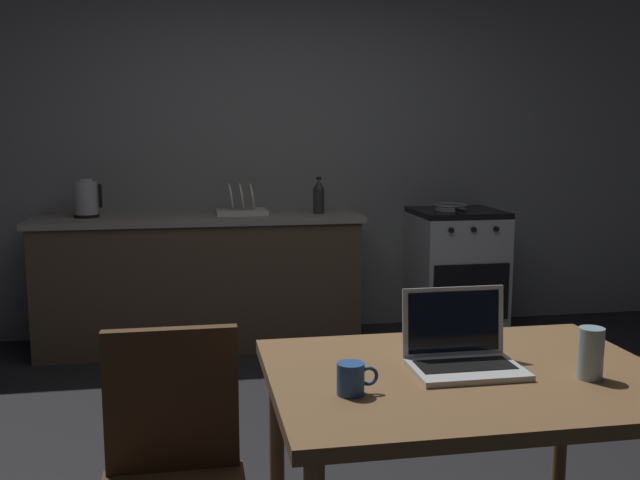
% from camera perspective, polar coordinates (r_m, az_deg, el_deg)
% --- Properties ---
extents(ground_plane, '(12.00, 12.00, 0.00)m').
position_cam_1_polar(ground_plane, '(3.29, 2.45, -17.64)').
color(ground_plane, black).
extents(back_wall, '(6.40, 0.10, 2.59)m').
position_cam_1_polar(back_wall, '(5.32, 0.13, 6.93)').
color(back_wall, gray).
rests_on(back_wall, ground_plane).
extents(kitchen_counter, '(2.16, 0.64, 0.89)m').
position_cam_1_polar(kitchen_counter, '(4.98, -9.39, -3.12)').
color(kitchen_counter, '#4C3D2D').
rests_on(kitchen_counter, ground_plane).
extents(stove_oven, '(0.60, 0.62, 0.89)m').
position_cam_1_polar(stove_oven, '(5.32, 10.61, -2.43)').
color(stove_oven, '#B7BABF').
rests_on(stove_oven, ground_plane).
extents(dining_table, '(1.15, 0.86, 0.76)m').
position_cam_1_polar(dining_table, '(2.22, 11.42, -12.01)').
color(dining_table, brown).
rests_on(dining_table, ground_plane).
extents(chair, '(0.40, 0.40, 0.90)m').
position_cam_1_polar(chair, '(2.14, -11.49, -17.40)').
color(chair, '#4C331E').
rests_on(chair, ground_plane).
extents(laptop, '(0.32, 0.24, 0.23)m').
position_cam_1_polar(laptop, '(2.20, 11.11, -8.73)').
color(laptop, silver).
rests_on(laptop, dining_table).
extents(electric_kettle, '(0.18, 0.16, 0.25)m').
position_cam_1_polar(electric_kettle, '(4.94, -17.91, 3.09)').
color(electric_kettle, black).
rests_on(electric_kettle, kitchen_counter).
extents(bottle, '(0.08, 0.08, 0.25)m').
position_cam_1_polar(bottle, '(4.92, -0.10, 3.45)').
color(bottle, '#2D2D33').
rests_on(bottle, kitchen_counter).
extents(frying_pan, '(0.24, 0.41, 0.05)m').
position_cam_1_polar(frying_pan, '(5.21, 10.26, 2.58)').
color(frying_pan, gray).
rests_on(frying_pan, stove_oven).
extents(coffee_mug, '(0.11, 0.07, 0.09)m').
position_cam_1_polar(coffee_mug, '(1.97, 2.50, -10.83)').
color(coffee_mug, '#264C8C').
rests_on(coffee_mug, dining_table).
extents(drinking_glass, '(0.07, 0.07, 0.15)m').
position_cam_1_polar(drinking_glass, '(2.21, 20.50, -8.34)').
color(drinking_glass, '#99B7C6').
rests_on(drinking_glass, dining_table).
extents(dish_rack, '(0.34, 0.26, 0.21)m').
position_cam_1_polar(dish_rack, '(4.92, -6.18, 2.58)').
color(dish_rack, silver).
rests_on(dish_rack, kitchen_counter).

